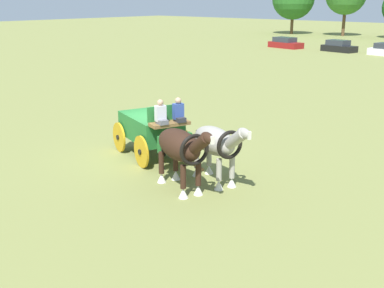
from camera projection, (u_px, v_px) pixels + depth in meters
name	position (u px, v px, depth m)	size (l,w,h in m)	color
ground_plane	(151.00, 155.00, 19.09)	(220.00, 220.00, 0.00)	olive
show_wagon	(153.00, 129.00, 18.61)	(5.67, 2.88, 2.55)	#236B2D
draft_horse_near	(216.00, 143.00, 15.89)	(3.00, 1.54, 2.23)	#9E998E
draft_horse_off	(181.00, 148.00, 15.27)	(3.13, 1.63, 2.29)	#331E14
parked_vehicle_a	(285.00, 43.00, 59.69)	(4.48, 2.55, 1.28)	maroon
parked_vehicle_b	(339.00, 47.00, 55.49)	(4.09, 2.41, 1.30)	black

